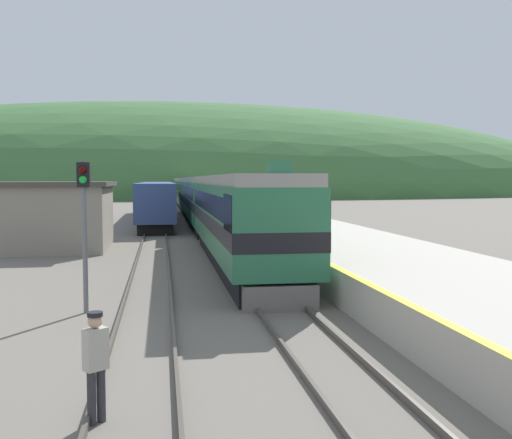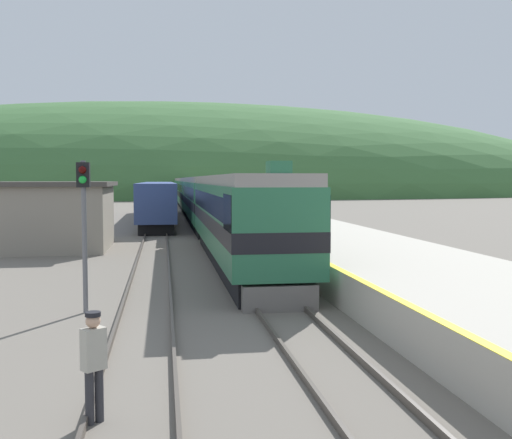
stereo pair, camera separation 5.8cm
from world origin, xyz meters
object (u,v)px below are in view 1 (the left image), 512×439
carriage_second (204,200)px  track_worker (96,360)px  carriage_third (191,193)px  siding_train (157,201)px  express_train_lead_car (239,216)px  signal_post_siding (84,205)px  carriage_fourth (184,190)px

carriage_second → track_worker: carriage_second is taller
carriage_third → siding_train: 16.02m
express_train_lead_car → signal_post_siding: signal_post_siding is taller
carriage_fourth → carriage_second: bearing=-90.0°
signal_post_siding → track_worker: (1.14, -8.09, -2.10)m
carriage_fourth → express_train_lead_car: bearing=-90.0°
carriage_second → express_train_lead_car: bearing=-90.0°
carriage_second → carriage_fourth: (0.00, 46.44, 0.00)m
carriage_fourth → siding_train: bearing=-95.7°
express_train_lead_car → signal_post_siding: bearing=-122.4°
express_train_lead_car → carriage_second: 22.19m
express_train_lead_car → track_worker: size_ratio=11.14×
carriage_second → track_worker: (-4.45, -39.10, -1.17)m
carriage_third → signal_post_siding: signal_post_siding is taller
carriage_fourth → track_worker: 85.66m
carriage_third → signal_post_siding: bearing=-95.9°
carriage_second → siding_train: size_ratio=0.71×
express_train_lead_car → carriage_fourth: size_ratio=0.89×
carriage_second → carriage_third: 23.22m
express_train_lead_car → carriage_fourth: (0.00, 68.63, -0.01)m
siding_train → track_worker: bearing=-90.7°
carriage_fourth → signal_post_siding: size_ratio=5.10×
carriage_fourth → siding_train: carriage_fourth is taller
carriage_third → siding_train: bearing=-104.0°
carriage_third → carriage_fourth: 23.22m
signal_post_siding → siding_train: bearing=87.4°
carriage_third → track_worker: (-4.45, -62.32, -1.17)m
signal_post_siding → track_worker: bearing=-82.0°
siding_train → express_train_lead_car: bearing=-82.6°
carriage_third → signal_post_siding: (-5.59, -54.22, 0.93)m
carriage_fourth → siding_train: (-3.86, -38.76, -0.35)m
carriage_fourth → track_worker: size_ratio=12.55×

